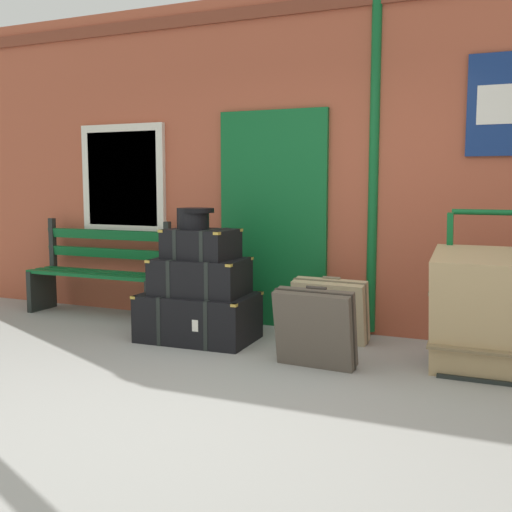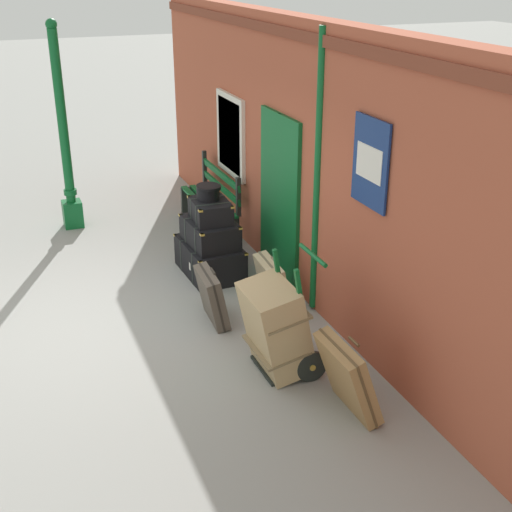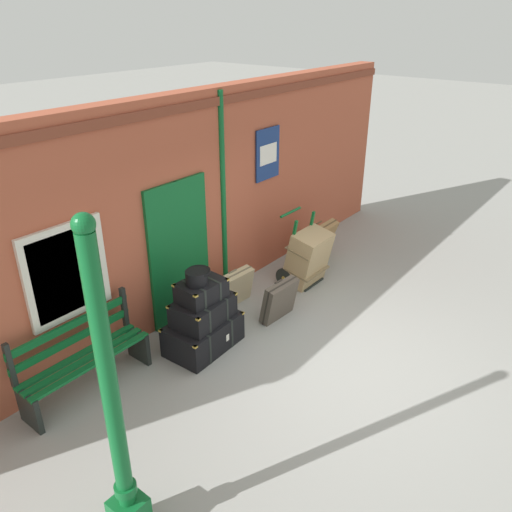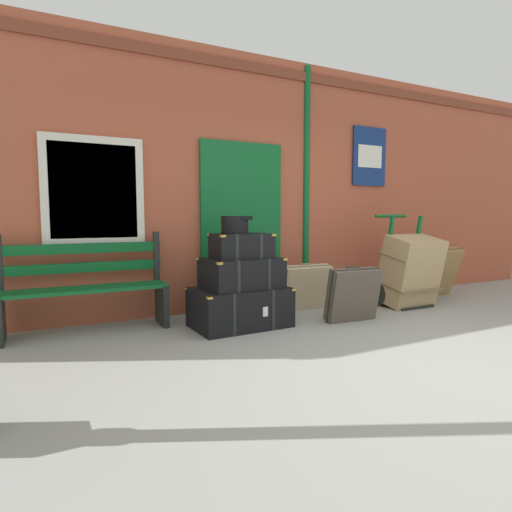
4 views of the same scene
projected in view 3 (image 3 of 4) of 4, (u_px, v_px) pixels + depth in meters
ground_plane at (339, 363)px, 6.67m from camera, size 60.00×60.00×0.00m
brick_facade at (190, 205)px, 7.40m from camera, size 10.40×0.35×3.20m
lamp_post at (117, 435)px, 4.01m from camera, size 0.28×0.28×3.02m
platform_bench at (83, 358)px, 6.04m from camera, size 1.60×0.43×1.01m
steamer_trunk_base at (203, 334)px, 6.89m from camera, size 1.04×0.69×0.43m
steamer_trunk_middle at (203, 310)px, 6.75m from camera, size 0.84×0.60×0.33m
steamer_trunk_top at (201, 290)px, 6.63m from camera, size 0.63×0.48×0.27m
round_hatbox at (197, 276)px, 6.48m from camera, size 0.34×0.30×0.19m
porters_trolley at (299, 266)px, 8.59m from camera, size 0.71×0.56×1.21m
large_brown_trunk at (308, 258)px, 8.41m from camera, size 0.70×0.61×0.95m
suitcase_slate at (279, 300)px, 7.50m from camera, size 0.63×0.31×0.63m
suitcase_tan at (234, 288)px, 7.87m from camera, size 0.67×0.31×0.59m
suitcase_beige at (320, 241)px, 9.25m from camera, size 0.68×0.40×0.74m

